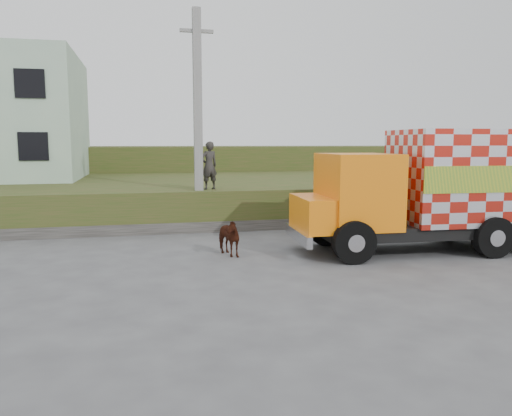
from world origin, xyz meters
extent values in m
plane|color=#474749|center=(0.00, 0.00, 0.00)|extent=(120.00, 120.00, 0.00)
cube|color=#2F4818|center=(0.00, 10.00, 0.75)|extent=(40.00, 12.00, 1.50)
cube|color=#2F4818|center=(0.00, 22.00, 1.50)|extent=(40.00, 12.00, 3.00)
cube|color=#595651|center=(-2.00, 4.20, 0.20)|extent=(16.00, 0.50, 0.40)
cube|color=gray|center=(-1.00, 4.60, 4.00)|extent=(0.30, 0.30, 8.00)
cube|color=gray|center=(-1.00, 4.60, 7.20)|extent=(1.20, 0.12, 0.12)
cube|color=black|center=(5.65, -0.44, 0.69)|extent=(7.37, 2.70, 0.37)
cube|color=orange|center=(3.09, -0.32, 1.87)|extent=(2.04, 2.55, 2.14)
cube|color=orange|center=(1.86, -0.26, 1.23)|extent=(1.17, 2.29, 0.96)
cube|color=silver|center=(6.93, -0.50, 2.24)|extent=(5.03, 2.80, 2.78)
cube|color=yellow|center=(6.87, -1.80, 2.24)|extent=(4.91, 0.28, 0.75)
cube|color=yellow|center=(6.99, 0.80, 2.24)|extent=(4.91, 0.28, 0.75)
cube|color=silver|center=(1.33, -0.23, 0.59)|extent=(0.28, 2.46, 0.32)
cylinder|color=black|center=(2.50, -1.52, 0.59)|extent=(1.19, 0.43, 1.18)
cylinder|color=black|center=(2.61, 0.94, 0.59)|extent=(1.19, 0.43, 1.18)
cylinder|color=black|center=(6.66, -1.72, 0.59)|extent=(1.19, 0.43, 1.18)
cylinder|color=black|center=(6.78, 0.74, 0.59)|extent=(1.19, 0.43, 1.18)
cylinder|color=black|center=(8.48, 0.65, 0.59)|extent=(1.19, 0.43, 1.18)
imported|color=#361C0D|center=(-0.71, 0.21, 0.55)|extent=(0.98, 1.42, 1.09)
imported|color=#302D2B|center=(-0.57, 4.89, 2.40)|extent=(0.76, 0.62, 1.80)
camera|label=1|loc=(-3.00, -13.81, 3.24)|focal=35.00mm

